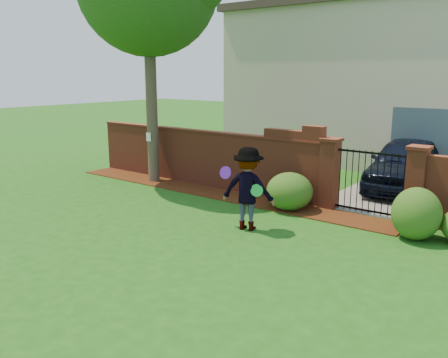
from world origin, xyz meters
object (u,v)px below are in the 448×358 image
Objects in this scene: car at (404,165)px; frisbee_green at (257,190)px; man at (247,189)px; frisbee_purple at (226,173)px.

frisbee_green is at bearing -109.48° from car.
man is 0.30m from frisbee_green.
frisbee_green is (0.29, -0.05, 0.02)m from man.
car is at bearing 71.03° from frisbee_purple.
frisbee_purple is at bearing -165.84° from frisbee_green.
car reaches higher than frisbee_green.
car is 6.13m from man.
man reaches higher than frisbee_purple.
car is 6.11m from frisbee_green.
frisbee_purple is (-2.11, -6.13, 0.53)m from car.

